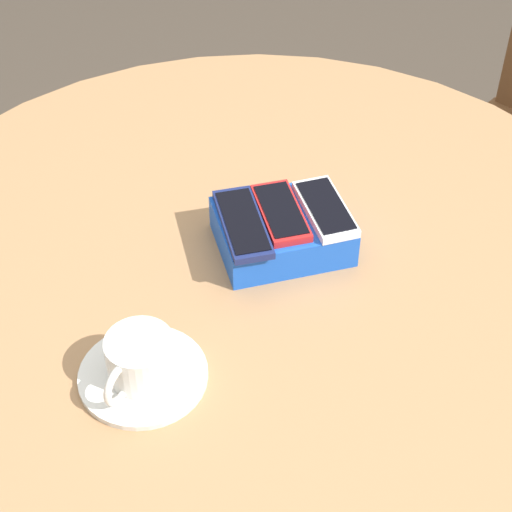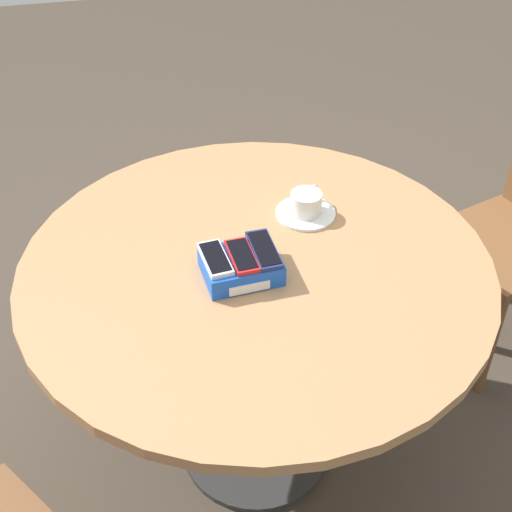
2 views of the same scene
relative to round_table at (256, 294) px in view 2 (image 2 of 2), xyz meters
name	(u,v)px [view 2 (image 2 of 2)]	position (x,y,z in m)	size (l,w,h in m)	color
ground_plane	(256,448)	(0.00, 0.00, -0.63)	(8.00, 8.00, 0.00)	#42382D
round_table	(256,294)	(0.00, 0.00, 0.00)	(1.12, 1.12, 0.73)	#2D2D2D
phone_box	(241,266)	(-0.04, -0.04, 0.12)	(0.18, 0.15, 0.05)	blue
phone_white	(215,259)	(-0.10, -0.03, 0.16)	(0.07, 0.13, 0.01)	silver
phone_red	(242,256)	(-0.04, -0.04, 0.16)	(0.06, 0.13, 0.01)	red
phone_navy	(264,250)	(0.01, -0.03, 0.16)	(0.06, 0.14, 0.01)	navy
saucer	(306,213)	(0.17, 0.16, 0.10)	(0.15, 0.15, 0.01)	silver
coffee_cup	(307,202)	(0.17, 0.16, 0.14)	(0.09, 0.10, 0.06)	silver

